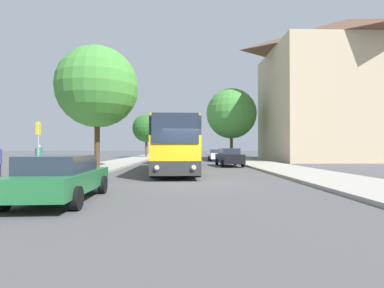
% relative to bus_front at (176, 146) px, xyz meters
% --- Properties ---
extents(ground_plane, '(300.00, 300.00, 0.00)m').
position_rel_bus_front_xyz_m(ground_plane, '(0.80, -5.71, -1.75)').
color(ground_plane, '#4C4C4F').
rests_on(ground_plane, ground).
extents(sidewalk_left, '(4.00, 120.00, 0.15)m').
position_rel_bus_front_xyz_m(sidewalk_left, '(-6.20, -5.71, -1.67)').
color(sidewalk_left, '#A39E93').
rests_on(sidewalk_left, ground_plane).
extents(sidewalk_right, '(4.00, 120.00, 0.15)m').
position_rel_bus_front_xyz_m(sidewalk_right, '(7.80, -5.71, -1.67)').
color(sidewalk_right, '#A39E93').
rests_on(sidewalk_right, ground_plane).
extents(building_right_background, '(19.08, 13.34, 17.69)m').
position_rel_bus_front_xyz_m(building_right_background, '(20.76, 16.83, 7.10)').
color(building_right_background, '#C6B28E').
rests_on(building_right_background, ground_plane).
extents(bus_front, '(2.98, 11.81, 3.26)m').
position_rel_bus_front_xyz_m(bus_front, '(0.00, 0.00, 0.00)').
color(bus_front, '#2D2D2D').
rests_on(bus_front, ground_plane).
extents(bus_middle, '(3.05, 12.05, 3.18)m').
position_rel_bus_front_xyz_m(bus_middle, '(-0.30, 13.93, -0.04)').
color(bus_middle, '#2D519E').
rests_on(bus_middle, ground_plane).
extents(parked_car_left_curb, '(2.13, 4.62, 1.36)m').
position_rel_bus_front_xyz_m(parked_car_left_curb, '(-3.09, -10.81, -1.03)').
color(parked_car_left_curb, '#236B38').
rests_on(parked_car_left_curb, ground_plane).
extents(parked_car_right_near, '(2.10, 4.71, 1.56)m').
position_rel_bus_front_xyz_m(parked_car_right_near, '(4.44, 6.11, -0.94)').
color(parked_car_right_near, black).
rests_on(parked_car_right_near, ground_plane).
extents(parked_car_right_far, '(1.99, 4.40, 1.41)m').
position_rel_bus_front_xyz_m(parked_car_right_far, '(4.44, 16.30, -1.00)').
color(parked_car_right_far, silver).
rests_on(parked_car_right_far, ground_plane).
extents(bus_stop_sign, '(0.08, 0.45, 2.72)m').
position_rel_bus_front_xyz_m(bus_stop_sign, '(-6.36, -5.45, 0.08)').
color(bus_stop_sign, gray).
rests_on(bus_stop_sign, sidewalk_left).
extents(pedestrian_waiting_near, '(0.36, 0.36, 1.63)m').
position_rel_bus_front_xyz_m(pedestrian_waiting_near, '(-7.51, -3.02, -0.78)').
color(pedestrian_waiting_near, '#23232D').
rests_on(pedestrian_waiting_near, sidewalk_left).
extents(tree_left_near, '(6.17, 6.17, 9.18)m').
position_rel_bus_front_xyz_m(tree_left_near, '(-6.07, 3.05, 4.48)').
color(tree_left_near, '#47331E').
rests_on(tree_left_near, sidewalk_left).
extents(tree_left_far, '(4.53, 4.53, 6.95)m').
position_rel_bus_front_xyz_m(tree_left_far, '(-5.77, 29.36, 3.07)').
color(tree_left_far, brown).
rests_on(tree_left_far, sidewalk_left).
extents(tree_right_near, '(6.68, 6.68, 9.39)m').
position_rel_bus_front_xyz_m(tree_right_near, '(6.80, 20.04, 4.44)').
color(tree_right_near, '#513D23').
rests_on(tree_right_near, sidewalk_right).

